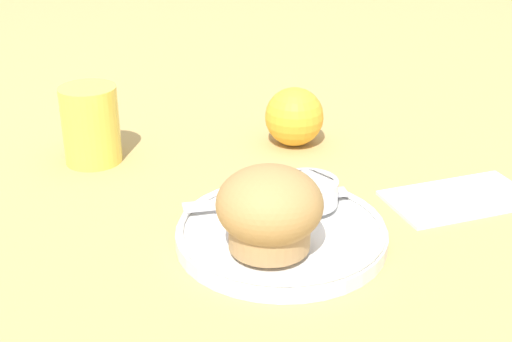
{
  "coord_description": "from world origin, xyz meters",
  "views": [
    {
      "loc": [
        -0.22,
        -0.54,
        0.34
      ],
      "look_at": [
        -0.02,
        0.03,
        0.06
      ],
      "focal_mm": 50.0,
      "sensor_mm": 36.0,
      "label": 1
    }
  ],
  "objects": [
    {
      "name": "cream_ramekin",
      "position": [
        0.03,
        0.01,
        0.03
      ],
      "size": [
        0.06,
        0.06,
        0.02
      ],
      "color": "silver",
      "rests_on": "plate"
    },
    {
      "name": "ground_plane",
      "position": [
        0.0,
        0.0,
        0.0
      ],
      "size": [
        3.0,
        3.0,
        0.0
      ],
      "primitive_type": "plane",
      "color": "tan"
    },
    {
      "name": "orange_fruit",
      "position": [
        0.09,
        0.2,
        0.04
      ],
      "size": [
        0.07,
        0.07,
        0.07
      ],
      "color": "#F4A82D",
      "rests_on": "ground_plane"
    },
    {
      "name": "muffin",
      "position": [
        -0.04,
        -0.05,
        0.05
      ],
      "size": [
        0.09,
        0.09,
        0.07
      ],
      "color": "tan",
      "rests_on": "plate"
    },
    {
      "name": "folded_napkin",
      "position": [
        0.19,
        -0.0,
        0.0
      ],
      "size": [
        0.15,
        0.08,
        0.01
      ],
      "color": "white",
      "rests_on": "ground_plane"
    },
    {
      "name": "juice_glass",
      "position": [
        -0.15,
        0.23,
        0.04
      ],
      "size": [
        0.06,
        0.06,
        0.09
      ],
      "color": "#EAD14C",
      "rests_on": "ground_plane"
    },
    {
      "name": "plate",
      "position": [
        -0.01,
        -0.02,
        0.01
      ],
      "size": [
        0.19,
        0.19,
        0.02
      ],
      "color": "white",
      "rests_on": "ground_plane"
    },
    {
      "name": "butter_knife",
      "position": [
        -0.01,
        0.03,
        0.02
      ],
      "size": [
        0.16,
        0.04,
        0.0
      ],
      "rotation": [
        0.0,
        0.0,
        -0.13
      ],
      "color": "silver",
      "rests_on": "plate"
    },
    {
      "name": "berry_pair",
      "position": [
        -0.03,
        0.03,
        0.03
      ],
      "size": [
        0.03,
        0.02,
        0.02
      ],
      "color": "maroon",
      "rests_on": "plate"
    }
  ]
}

